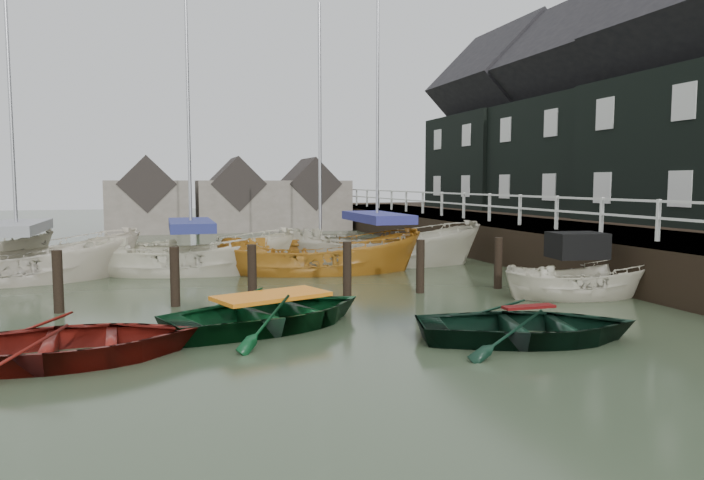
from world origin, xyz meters
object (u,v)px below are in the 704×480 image
object	(u,v)px
sailboat_a	(19,279)
rowboat_dkgreen	(528,341)
motorboat	(580,293)
sailboat_d	(377,262)
sailboat_b	(192,271)
sailboat_c	(321,272)
rowboat_green	(272,328)
rowboat_red	(67,361)

from	to	relation	value
sailboat_a	rowboat_dkgreen	bearing A→B (deg)	-146.15
motorboat	sailboat_d	world-z (taller)	sailboat_d
motorboat	sailboat_a	bearing A→B (deg)	71.81
sailboat_b	sailboat_a	bearing A→B (deg)	105.18
sailboat_c	sailboat_d	size ratio (longest dim) A/B	0.74
motorboat	sailboat_c	distance (m)	8.13
sailboat_a	motorboat	bearing A→B (deg)	-127.50
rowboat_green	sailboat_a	distance (m)	10.05
sailboat_a	sailboat_d	distance (m)	11.36
rowboat_red	sailboat_c	size ratio (longest dim) A/B	0.43
rowboat_green	rowboat_dkgreen	world-z (taller)	rowboat_green
motorboat	sailboat_b	distance (m)	11.73
rowboat_dkgreen	sailboat_c	distance (m)	9.81
motorboat	sailboat_c	world-z (taller)	sailboat_c
rowboat_green	sailboat_b	bearing A→B (deg)	-12.06
sailboat_b	sailboat_d	world-z (taller)	sailboat_d
rowboat_green	sailboat_c	distance (m)	7.81
rowboat_dkgreen	rowboat_green	bearing A→B (deg)	75.85
motorboat	sailboat_d	distance (m)	8.12
rowboat_dkgreen	sailboat_a	xyz separation A→B (m)	(-10.42, 10.38, 0.06)
rowboat_dkgreen	sailboat_d	distance (m)	11.10
rowboat_green	sailboat_a	xyz separation A→B (m)	(-6.11, 7.98, 0.06)
sailboat_a	sailboat_b	bearing A→B (deg)	-97.21
rowboat_green	motorboat	size ratio (longest dim) A/B	1.03
motorboat	sailboat_b	bearing A→B (deg)	59.52
rowboat_dkgreen	sailboat_c	size ratio (longest dim) A/B	0.41
sailboat_a	rowboat_green	bearing A→B (deg)	-153.80
sailboat_a	sailboat_d	bearing A→B (deg)	-97.84
sailboat_b	sailboat_d	bearing A→B (deg)	-75.94
rowboat_green	sailboat_a	world-z (taller)	sailboat_a
sailboat_a	sailboat_d	world-z (taller)	sailboat_d
rowboat_red	sailboat_a	distance (m)	9.70
rowboat_red	sailboat_d	world-z (taller)	sailboat_d
rowboat_dkgreen	sailboat_a	world-z (taller)	sailboat_a
rowboat_green	sailboat_d	distance (m)	10.11
rowboat_red	rowboat_dkgreen	distance (m)	7.97
sailboat_a	sailboat_c	distance (m)	8.96
motorboat	rowboat_red	bearing A→B (deg)	109.78
motorboat	sailboat_c	bearing A→B (deg)	47.65
sailboat_d	sailboat_c	bearing A→B (deg)	137.76
motorboat	sailboat_c	xyz separation A→B (m)	(-5.18, 6.26, -0.10)
sailboat_a	sailboat_d	xyz separation A→B (m)	(11.34, 0.68, 0.00)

